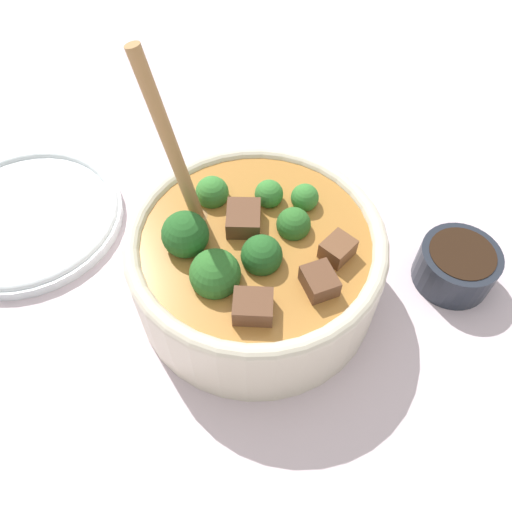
{
  "coord_description": "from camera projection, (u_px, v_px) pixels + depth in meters",
  "views": [
    {
      "loc": [
        -0.27,
        -0.07,
        0.44
      ],
      "look_at": [
        0.0,
        0.0,
        0.06
      ],
      "focal_mm": 35.0,
      "sensor_mm": 36.0,
      "label": 1
    }
  ],
  "objects": [
    {
      "name": "ground_plane",
      "position": [
        256.0,
        289.0,
        0.52
      ],
      "size": [
        4.0,
        4.0,
        0.0
      ],
      "primitive_type": "plane",
      "color": "silver"
    },
    {
      "name": "stew_bowl",
      "position": [
        255.0,
        259.0,
        0.48
      ],
      "size": [
        0.24,
        0.24,
        0.25
      ],
      "color": "beige",
      "rests_on": "ground_plane"
    },
    {
      "name": "empty_plate",
      "position": [
        27.0,
        216.0,
        0.57
      ],
      "size": [
        0.21,
        0.21,
        0.02
      ],
      "color": "white",
      "rests_on": "ground_plane"
    },
    {
      "name": "condiment_bowl",
      "position": [
        457.0,
        265.0,
        0.51
      ],
      "size": [
        0.08,
        0.08,
        0.04
      ],
      "color": "#232833",
      "rests_on": "ground_plane"
    }
  ]
}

